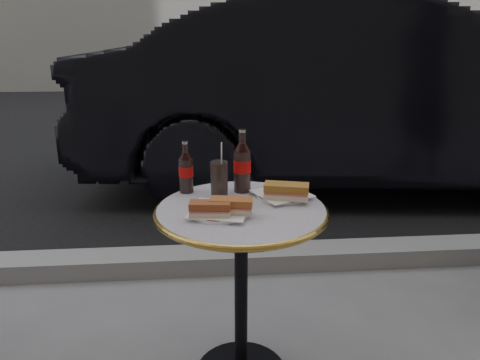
{
  "coord_description": "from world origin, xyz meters",
  "views": [
    {
      "loc": [
        -0.13,
        -1.54,
        1.35
      ],
      "look_at": [
        0.0,
        0.05,
        0.82
      ],
      "focal_mm": 35.0,
      "sensor_mm": 36.0,
      "label": 1
    }
  ],
  "objects": [
    {
      "name": "cola_bottle_right",
      "position": [
        0.02,
        0.18,
        0.86
      ],
      "size": [
        0.08,
        0.08,
        0.25
      ],
      "primitive_type": null,
      "rotation": [
        0.0,
        0.0,
        0.25
      ],
      "color": "black",
      "rests_on": "bistro_table"
    },
    {
      "name": "cola_glass",
      "position": [
        -0.07,
        0.12,
        0.8
      ],
      "size": [
        0.07,
        0.07,
        0.14
      ],
      "primitive_type": "cylinder",
      "rotation": [
        0.0,
        0.0,
        -0.0
      ],
      "color": "black",
      "rests_on": "bistro_table"
    },
    {
      "name": "curb",
      "position": [
        0.0,
        0.9,
        0.05
      ],
      "size": [
        40.0,
        0.2,
        0.12
      ],
      "primitive_type": "cube",
      "color": "gray",
      "rests_on": "ground"
    },
    {
      "name": "bistro_table",
      "position": [
        0.0,
        0.0,
        0.37
      ],
      "size": [
        0.62,
        0.62,
        0.73
      ],
      "primitive_type": null,
      "color": "#BAB2C4",
      "rests_on": "ground"
    },
    {
      "name": "parked_car",
      "position": [
        1.32,
        2.37,
        0.8
      ],
      "size": [
        2.16,
        4.98,
        1.59
      ],
      "primitive_type": "imported",
      "rotation": [
        0.0,
        0.0,
        1.47
      ],
      "color": "black",
      "rests_on": "ground"
    },
    {
      "name": "sandwich_left_b",
      "position": [
        -0.04,
        -0.08,
        0.77
      ],
      "size": [
        0.15,
        0.09,
        0.05
      ],
      "primitive_type": "cube",
      "rotation": [
        0.0,
        0.0,
        -0.16
      ],
      "color": "#A5562A",
      "rests_on": "plate_left"
    },
    {
      "name": "plate_left",
      "position": [
        -0.08,
        -0.05,
        0.74
      ],
      "size": [
        0.27,
        0.27,
        0.01
      ],
      "primitive_type": "cylinder",
      "rotation": [
        0.0,
        0.0,
        -0.43
      ],
      "color": "white",
      "rests_on": "bistro_table"
    },
    {
      "name": "asphalt_road",
      "position": [
        0.0,
        5.0,
        0.0
      ],
      "size": [
        40.0,
        8.0,
        0.0
      ],
      "primitive_type": "cube",
      "color": "black",
      "rests_on": "ground"
    },
    {
      "name": "sandwich_right",
      "position": [
        0.17,
        0.04,
        0.77
      ],
      "size": [
        0.17,
        0.11,
        0.06
      ],
      "primitive_type": "cube",
      "rotation": [
        0.0,
        0.0,
        -0.25
      ],
      "color": "#9A6627",
      "rests_on": "plate_right"
    },
    {
      "name": "cola_bottle_left",
      "position": [
        -0.2,
        0.18,
        0.83
      ],
      "size": [
        0.06,
        0.06,
        0.2
      ],
      "primitive_type": null,
      "rotation": [
        0.0,
        0.0,
        0.04
      ],
      "color": "black",
      "rests_on": "bistro_table"
    },
    {
      "name": "plate_right",
      "position": [
        0.16,
        0.1,
        0.74
      ],
      "size": [
        0.24,
        0.24,
        0.01
      ],
      "primitive_type": "cylinder",
      "rotation": [
        0.0,
        0.0,
        0.26
      ],
      "color": "silver",
      "rests_on": "bistro_table"
    },
    {
      "name": "sandwich_left_a",
      "position": [
        -0.11,
        -0.1,
        0.77
      ],
      "size": [
        0.14,
        0.07,
        0.05
      ],
      "primitive_type": "cube",
      "rotation": [
        0.0,
        0.0,
        -0.09
      ],
      "color": "brown",
      "rests_on": "plate_left"
    }
  ]
}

